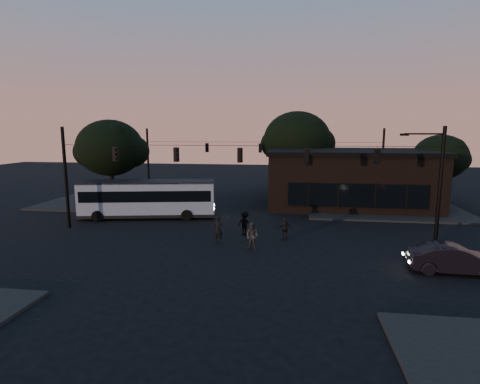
# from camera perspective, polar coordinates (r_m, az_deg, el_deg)

# --- Properties ---
(ground) EXTENTS (120.00, 120.00, 0.00)m
(ground) POSITION_cam_1_polar(r_m,az_deg,el_deg) (22.79, -1.42, -9.08)
(ground) COLOR black
(ground) RESTS_ON ground
(sidewalk_far_right) EXTENTS (14.00, 10.00, 0.15)m
(sidewalk_far_right) POSITION_cam_1_polar(r_m,az_deg,el_deg) (37.01, 21.04, -2.43)
(sidewalk_far_right) COLOR black
(sidewalk_far_right) RESTS_ON ground
(sidewalk_far_left) EXTENTS (14.00, 10.00, 0.15)m
(sidewalk_far_left) POSITION_cam_1_polar(r_m,az_deg,el_deg) (40.10, -18.12, -1.42)
(sidewalk_far_left) COLOR black
(sidewalk_far_left) RESTS_ON ground
(building) EXTENTS (15.40, 10.41, 5.40)m
(building) POSITION_cam_1_polar(r_m,az_deg,el_deg) (37.97, 16.20, 2.12)
(building) COLOR black
(building) RESTS_ON ground
(tree_behind) EXTENTS (7.60, 7.60, 9.43)m
(tree_behind) POSITION_cam_1_polar(r_m,az_deg,el_deg) (43.35, 8.67, 7.84)
(tree_behind) COLOR black
(tree_behind) RESTS_ON ground
(tree_right) EXTENTS (5.20, 5.20, 6.86)m
(tree_right) POSITION_cam_1_polar(r_m,az_deg,el_deg) (41.98, 28.21, 4.69)
(tree_right) COLOR black
(tree_right) RESTS_ON ground
(tree_left) EXTENTS (6.40, 6.40, 8.30)m
(tree_left) POSITION_cam_1_polar(r_m,az_deg,el_deg) (38.61, -19.18, 6.35)
(tree_left) COLOR black
(tree_left) RESTS_ON ground
(signal_rig_near) EXTENTS (26.24, 0.30, 7.50)m
(signal_rig_near) POSITION_cam_1_polar(r_m,az_deg,el_deg) (25.73, 0.00, 3.18)
(signal_rig_near) COLOR black
(signal_rig_near) RESTS_ON ground
(signal_rig_far) EXTENTS (26.24, 0.30, 7.50)m
(signal_rig_far) POSITION_cam_1_polar(r_m,az_deg,el_deg) (41.60, 3.09, 5.13)
(signal_rig_far) COLOR black
(signal_rig_far) RESTS_ON ground
(bus) EXTENTS (11.33, 4.59, 3.11)m
(bus) POSITION_cam_1_polar(r_m,az_deg,el_deg) (32.06, -13.84, -0.76)
(bus) COLOR #8494A8
(bus) RESTS_ON ground
(car) EXTENTS (4.51, 1.76, 1.46)m
(car) POSITION_cam_1_polar(r_m,az_deg,el_deg) (22.20, 29.76, -8.85)
(car) COLOR black
(car) RESTS_ON ground
(pedestrian_a) EXTENTS (0.71, 0.51, 1.84)m
(pedestrian_a) POSITION_cam_1_polar(r_m,az_deg,el_deg) (24.22, -3.37, -5.71)
(pedestrian_a) COLOR black
(pedestrian_a) RESTS_ON ground
(pedestrian_b) EXTENTS (1.04, 0.95, 1.72)m
(pedestrian_b) POSITION_cam_1_polar(r_m,az_deg,el_deg) (22.87, 1.87, -6.75)
(pedestrian_b) COLOR #353230
(pedestrian_b) RESTS_ON ground
(pedestrian_c) EXTENTS (0.98, 0.67, 1.55)m
(pedestrian_c) POSITION_cam_1_polar(r_m,az_deg,el_deg) (25.03, 6.88, -5.61)
(pedestrian_c) COLOR black
(pedestrian_c) RESTS_ON ground
(pedestrian_d) EXTENTS (1.25, 0.96, 1.70)m
(pedestrian_d) POSITION_cam_1_polar(r_m,az_deg,el_deg) (26.03, 0.74, -4.79)
(pedestrian_d) COLOR black
(pedestrian_d) RESTS_ON ground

